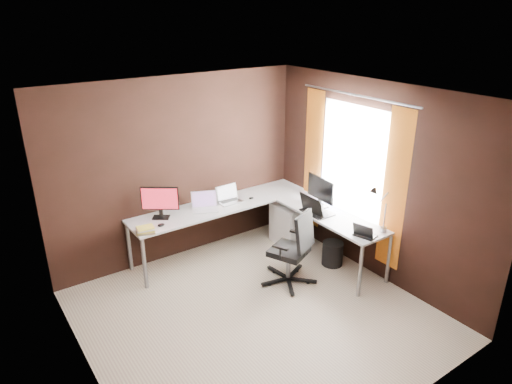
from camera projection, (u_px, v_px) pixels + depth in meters
room at (278, 204)px, 4.99m from camera, size 3.60×3.60×2.50m
desk at (263, 213)px, 6.22m from camera, size 2.65×2.25×0.73m
drawer_pedestal at (290, 224)px, 6.76m from camera, size 0.42×0.50×0.60m
monitor_left at (160, 201)px, 5.86m from camera, size 0.41×0.30×0.42m
monitor_right at (321, 190)px, 6.19m from camera, size 0.14×0.52×0.43m
laptop_white at (205, 206)px, 6.18m from camera, size 0.42×0.37×0.23m
laptop_silver at (229, 198)px, 6.43m from camera, size 0.34×0.24×0.22m
laptop_black_big at (315, 209)px, 6.04m from camera, size 0.29×0.41×0.27m
laptop_black_small at (364, 233)px, 5.44m from camera, size 0.25×0.30×0.18m
book_stack at (146, 230)px, 5.55m from camera, size 0.27×0.25×0.07m
mouse_left at (161, 225)px, 5.70m from camera, size 0.10×0.07×0.04m
mouse_corner at (251, 198)px, 6.51m from camera, size 0.09×0.07×0.03m
desk_lamp at (378, 204)px, 5.45m from camera, size 0.19×0.22×0.57m
office_chair at (291, 262)px, 5.76m from camera, size 0.57×0.60×1.00m
wastebasket at (333, 253)px, 6.21m from camera, size 0.36×0.36×0.33m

